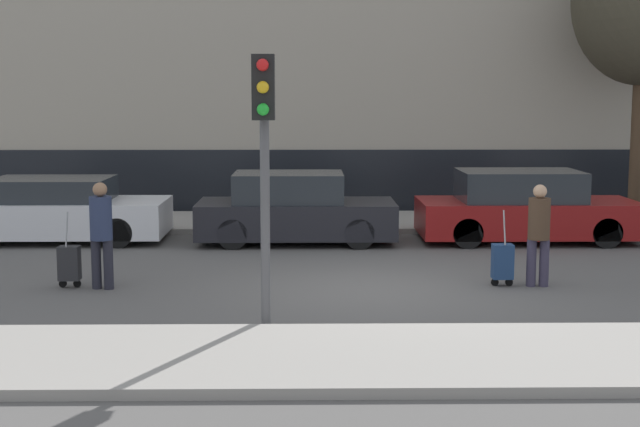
{
  "coord_description": "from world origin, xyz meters",
  "views": [
    {
      "loc": [
        -1.06,
        -13.45,
        2.99
      ],
      "look_at": [
        -0.84,
        1.8,
        0.95
      ],
      "focal_mm": 50.0,
      "sensor_mm": 36.0,
      "label": 1
    }
  ],
  "objects_px": {
    "pedestrian_left": "(101,229)",
    "traffic_light": "(264,135)",
    "parked_car_0": "(59,211)",
    "parked_car_1": "(294,210)",
    "trolley_right": "(503,262)",
    "parked_car_2": "(525,208)",
    "trolley_left": "(69,263)",
    "pedestrian_right": "(539,229)"
  },
  "relations": [
    {
      "from": "parked_car_1",
      "to": "trolley_right",
      "type": "relative_size",
      "value": 3.31
    },
    {
      "from": "parked_car_2",
      "to": "pedestrian_right",
      "type": "xyz_separation_m",
      "value": [
        -0.84,
        -4.34,
        0.23
      ]
    },
    {
      "from": "trolley_right",
      "to": "pedestrian_right",
      "type": "bearing_deg",
      "value": -2.57
    },
    {
      "from": "parked_car_2",
      "to": "pedestrian_left",
      "type": "xyz_separation_m",
      "value": [
        -7.63,
        -4.43,
        0.26
      ]
    },
    {
      "from": "parked_car_1",
      "to": "pedestrian_left",
      "type": "height_order",
      "value": "pedestrian_left"
    },
    {
      "from": "trolley_left",
      "to": "traffic_light",
      "type": "bearing_deg",
      "value": -39.37
    },
    {
      "from": "pedestrian_right",
      "to": "traffic_light",
      "type": "relative_size",
      "value": 0.46
    },
    {
      "from": "trolley_left",
      "to": "pedestrian_right",
      "type": "height_order",
      "value": "pedestrian_right"
    },
    {
      "from": "parked_car_1",
      "to": "pedestrian_right",
      "type": "distance_m",
      "value": 5.75
    },
    {
      "from": "pedestrian_left",
      "to": "trolley_right",
      "type": "relative_size",
      "value": 1.38
    },
    {
      "from": "pedestrian_left",
      "to": "pedestrian_right",
      "type": "xyz_separation_m",
      "value": [
        6.79,
        0.09,
        -0.03
      ]
    },
    {
      "from": "parked_car_1",
      "to": "pedestrian_left",
      "type": "relative_size",
      "value": 2.4
    },
    {
      "from": "parked_car_2",
      "to": "trolley_right",
      "type": "height_order",
      "value": "parked_car_2"
    },
    {
      "from": "parked_car_0",
      "to": "parked_car_1",
      "type": "xyz_separation_m",
      "value": [
        4.83,
        -0.26,
        0.04
      ]
    },
    {
      "from": "parked_car_2",
      "to": "pedestrian_left",
      "type": "relative_size",
      "value": 2.66
    },
    {
      "from": "parked_car_0",
      "to": "traffic_light",
      "type": "bearing_deg",
      "value": -57.23
    },
    {
      "from": "pedestrian_right",
      "to": "trolley_left",
      "type": "bearing_deg",
      "value": -177.52
    },
    {
      "from": "parked_car_2",
      "to": "pedestrian_left",
      "type": "height_order",
      "value": "pedestrian_left"
    },
    {
      "from": "trolley_left",
      "to": "traffic_light",
      "type": "xyz_separation_m",
      "value": [
        3.17,
        -2.6,
        2.11
      ]
    },
    {
      "from": "parked_car_0",
      "to": "pedestrian_left",
      "type": "xyz_separation_m",
      "value": [
        1.92,
        -4.59,
        0.32
      ]
    },
    {
      "from": "pedestrian_left",
      "to": "trolley_left",
      "type": "bearing_deg",
      "value": -179.94
    },
    {
      "from": "trolley_left",
      "to": "trolley_right",
      "type": "distance_m",
      "value": 6.78
    },
    {
      "from": "pedestrian_left",
      "to": "traffic_light",
      "type": "distance_m",
      "value": 3.95
    },
    {
      "from": "parked_car_1",
      "to": "parked_car_2",
      "type": "height_order",
      "value": "parked_car_2"
    },
    {
      "from": "parked_car_1",
      "to": "trolley_right",
      "type": "height_order",
      "value": "parked_car_1"
    },
    {
      "from": "pedestrian_right",
      "to": "pedestrian_left",
      "type": "bearing_deg",
      "value": -176.6
    },
    {
      "from": "pedestrian_left",
      "to": "pedestrian_right",
      "type": "relative_size",
      "value": 1.03
    },
    {
      "from": "trolley_left",
      "to": "pedestrian_right",
      "type": "bearing_deg",
      "value": -0.15
    },
    {
      "from": "trolley_left",
      "to": "traffic_light",
      "type": "distance_m",
      "value": 4.61
    },
    {
      "from": "pedestrian_left",
      "to": "traffic_light",
      "type": "relative_size",
      "value": 0.48
    },
    {
      "from": "pedestrian_right",
      "to": "traffic_light",
      "type": "bearing_deg",
      "value": -145.46
    },
    {
      "from": "parked_car_1",
      "to": "trolley_left",
      "type": "height_order",
      "value": "parked_car_1"
    },
    {
      "from": "parked_car_2",
      "to": "pedestrian_right",
      "type": "relative_size",
      "value": 2.74
    },
    {
      "from": "parked_car_1",
      "to": "pedestrian_left",
      "type": "distance_m",
      "value": 5.22
    },
    {
      "from": "pedestrian_right",
      "to": "trolley_right",
      "type": "distance_m",
      "value": 0.76
    },
    {
      "from": "pedestrian_right",
      "to": "traffic_light",
      "type": "height_order",
      "value": "traffic_light"
    },
    {
      "from": "trolley_right",
      "to": "trolley_left",
      "type": "bearing_deg",
      "value": -179.95
    },
    {
      "from": "parked_car_2",
      "to": "traffic_light",
      "type": "xyz_separation_m",
      "value": [
        -4.99,
        -6.93,
        1.81
      ]
    },
    {
      "from": "trolley_right",
      "to": "traffic_light",
      "type": "distance_m",
      "value": 4.92
    },
    {
      "from": "trolley_left",
      "to": "parked_car_1",
      "type": "bearing_deg",
      "value": 50.72
    },
    {
      "from": "parked_car_0",
      "to": "parked_car_2",
      "type": "relative_size",
      "value": 0.98
    },
    {
      "from": "parked_car_1",
      "to": "trolley_right",
      "type": "distance_m",
      "value": 5.37
    }
  ]
}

